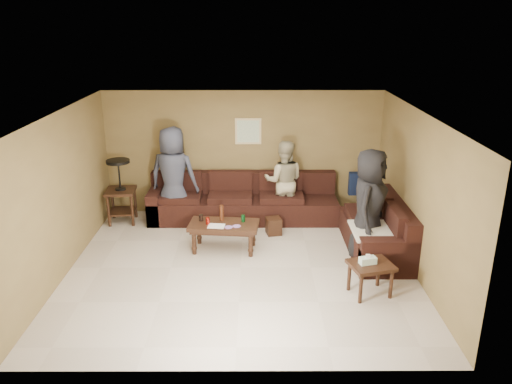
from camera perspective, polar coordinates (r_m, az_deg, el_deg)
room at (r=7.54m, az=-1.88°, el=2.59°), size 5.60×5.50×2.50m
sectional_sofa at (r=9.43m, az=3.42°, el=-2.51°), size 4.65×2.90×0.97m
coffee_table at (r=8.61m, az=-3.71°, el=-4.06°), size 1.23×0.70×0.77m
end_table_left at (r=10.02m, az=-15.21°, el=0.22°), size 0.60×0.60×1.27m
side_table_right at (r=7.45m, az=12.94°, el=-8.46°), size 0.71×0.63×0.64m
waste_bin at (r=9.32m, az=2.02°, el=-3.90°), size 0.31×0.31×0.31m
wall_art at (r=9.93m, az=-0.90°, el=6.95°), size 0.52×0.04×0.52m
person_left at (r=9.71m, az=-9.41°, el=1.85°), size 1.03×0.78×1.91m
person_middle at (r=9.76m, az=3.19°, el=1.27°), size 0.84×0.69×1.61m
person_right at (r=8.35m, az=12.77°, el=-1.43°), size 0.93×1.08×1.88m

